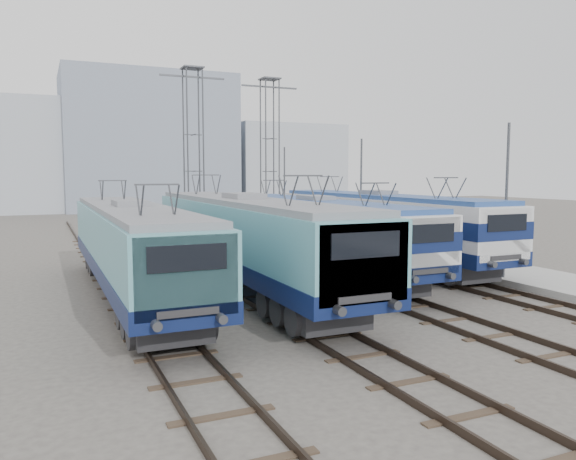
# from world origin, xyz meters

# --- Properties ---
(ground) EXTENTS (160.00, 160.00, 0.00)m
(ground) POSITION_xyz_m (0.00, 0.00, 0.00)
(ground) COLOR #514C47
(platform) EXTENTS (4.00, 70.00, 0.30)m
(platform) POSITION_xyz_m (10.20, 8.00, 0.15)
(platform) COLOR #9E9E99
(platform) RESTS_ON ground
(locomotive_far_left) EXTENTS (2.80, 17.70, 3.33)m
(locomotive_far_left) POSITION_xyz_m (-6.75, 5.29, 2.21)
(locomotive_far_left) COLOR #0E1945
(locomotive_far_left) RESTS_ON ground
(locomotive_center_left) EXTENTS (2.96, 18.73, 3.53)m
(locomotive_center_left) POSITION_xyz_m (-2.25, 5.09, 2.33)
(locomotive_center_left) COLOR #0E1945
(locomotive_center_left) RESTS_ON ground
(locomotive_center_right) EXTENTS (2.77, 17.51, 3.29)m
(locomotive_center_right) POSITION_xyz_m (2.25, 7.59, 2.24)
(locomotive_center_right) COLOR #0E1945
(locomotive_center_right) RESTS_ON ground
(locomotive_far_right) EXTENTS (2.89, 18.29, 3.44)m
(locomotive_far_right) POSITION_xyz_m (6.75, 9.04, 2.33)
(locomotive_far_right) COLOR #0E1945
(locomotive_far_right) RESTS_ON ground
(catenary_tower_west) EXTENTS (4.50, 1.20, 12.00)m
(catenary_tower_west) POSITION_xyz_m (0.00, 22.00, 6.64)
(catenary_tower_west) COLOR #3F4247
(catenary_tower_west) RESTS_ON ground
(catenary_tower_east) EXTENTS (4.50, 1.20, 12.00)m
(catenary_tower_east) POSITION_xyz_m (6.50, 24.00, 6.64)
(catenary_tower_east) COLOR #3F4247
(catenary_tower_east) RESTS_ON ground
(mast_front) EXTENTS (0.12, 0.12, 7.00)m
(mast_front) POSITION_xyz_m (8.60, 2.00, 3.50)
(mast_front) COLOR #3F4247
(mast_front) RESTS_ON ground
(mast_mid) EXTENTS (0.12, 0.12, 7.00)m
(mast_mid) POSITION_xyz_m (8.60, 14.00, 3.50)
(mast_mid) COLOR #3F4247
(mast_mid) RESTS_ON ground
(mast_rear) EXTENTS (0.12, 0.12, 7.00)m
(mast_rear) POSITION_xyz_m (8.60, 26.00, 3.50)
(mast_rear) COLOR #3F4247
(mast_rear) RESTS_ON ground
(building_west) EXTENTS (18.00, 12.00, 14.00)m
(building_west) POSITION_xyz_m (-14.00, 62.00, 7.00)
(building_west) COLOR #A6AEB9
(building_west) RESTS_ON ground
(building_center) EXTENTS (22.00, 14.00, 18.00)m
(building_center) POSITION_xyz_m (4.00, 62.00, 9.00)
(building_center) COLOR gray
(building_center) RESTS_ON ground
(building_east) EXTENTS (16.00, 12.00, 12.00)m
(building_east) POSITION_xyz_m (24.00, 62.00, 6.00)
(building_east) COLOR #A6AEB9
(building_east) RESTS_ON ground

